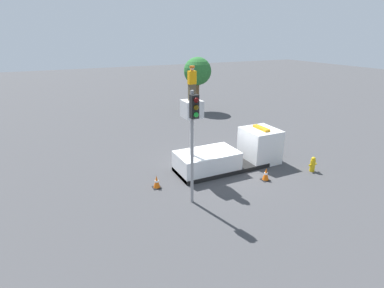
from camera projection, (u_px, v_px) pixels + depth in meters
ground_plane at (221, 169)px, 17.78m from camera, size 120.00×120.00×0.00m
bucket_truck at (231, 154)px, 17.73m from camera, size 6.47×2.15×4.29m
worker at (192, 83)px, 15.21m from camera, size 0.40×0.26×1.75m
traffic_light_pole at (193, 127)px, 12.88m from camera, size 0.34×0.57×5.33m
fire_hydrant at (313, 164)px, 17.31m from camera, size 0.53×0.29×0.90m
traffic_cone_rear at (157, 182)px, 15.49m from camera, size 0.43×0.43×0.69m
traffic_cone_curbside at (266, 174)px, 16.30m from camera, size 0.43×0.43×0.71m
tree_left_bg at (198, 72)px, 29.88m from camera, size 2.75×2.75×5.39m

